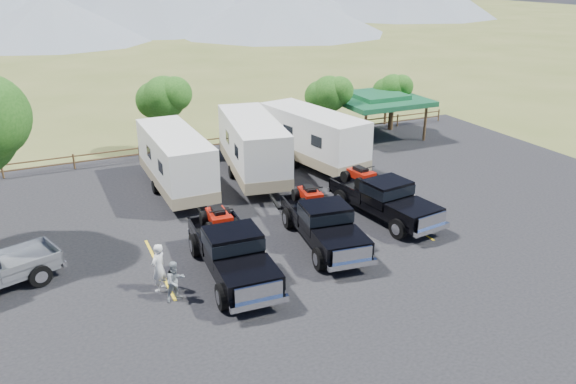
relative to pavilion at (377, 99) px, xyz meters
name	(u,v)px	position (x,y,z in m)	size (l,w,h in m)	color
ground	(332,283)	(-13.00, -17.00, -2.79)	(320.00, 320.00, 0.00)	#4D5925
asphalt_lot	(299,250)	(-13.00, -14.00, -2.77)	(44.00, 34.00, 0.04)	black
stall_lines	(290,240)	(-13.00, -13.00, -2.74)	(12.12, 5.50, 0.01)	gold
tree_ne_a	(329,94)	(-4.03, 0.01, 0.69)	(3.11, 2.92, 4.76)	#2F2012
tree_ne_b	(392,89)	(1.98, 1.01, 0.34)	(2.77, 2.59, 4.27)	#2F2012
tree_north	(164,98)	(-15.03, 2.02, 1.05)	(3.46, 3.24, 5.25)	#2F2012
rail_fence	(228,141)	(-11.00, 1.50, -2.18)	(36.12, 0.12, 1.00)	brown
pavilion	(377,99)	(0.00, 0.00, 0.00)	(6.20, 6.20, 3.22)	brown
rig_left	(231,249)	(-16.38, -14.69, -1.65)	(2.68, 6.93, 2.28)	black
rig_center	(323,221)	(-11.74, -13.77, -1.69)	(2.92, 6.76, 2.19)	black
rig_right	(383,197)	(-7.68, -12.47, -1.68)	(3.03, 6.85, 2.21)	black
trailer_left	(176,162)	(-16.14, -4.92, -0.99)	(2.60, 9.65, 3.36)	white
trailer_center	(253,148)	(-11.50, -4.60, -0.88)	(3.95, 10.33, 3.57)	white
trailer_right	(312,138)	(-7.37, -4.15, -0.94)	(4.07, 10.00, 3.46)	white
person_a	(159,268)	(-19.32, -14.74, -1.77)	(0.72, 0.47, 1.96)	silver
person_b	(175,281)	(-18.92, -15.66, -1.95)	(0.78, 0.60, 1.60)	gray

